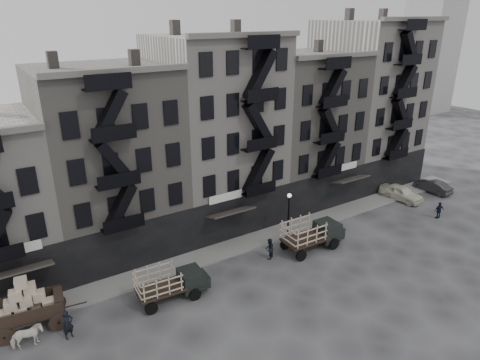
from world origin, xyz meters
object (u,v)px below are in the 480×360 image
stake_truck_west (171,281)px  policeman (439,210)px  horse (27,337)px  wagon (26,301)px  pedestrian_mid (269,249)px  pedestrian_west (68,325)px  stake_truck_east (312,231)px  car_east (401,193)px  car_far (433,186)px

stake_truck_west → policeman: (27.13, -2.47, -0.60)m
horse → stake_truck_west: (9.16, -0.28, 0.67)m
wagon → pedestrian_mid: wagon is taller
wagon → policeman: bearing=0.1°
pedestrian_mid → policeman: bearing=131.9°
wagon → pedestrian_west: (1.87, -2.27, -1.07)m
stake_truck_west → stake_truck_east: (12.86, -0.13, 0.18)m
car_east → car_far: car_east is taller
horse → pedestrian_mid: pedestrian_mid is taller
horse → stake_truck_west: bearing=-88.4°
stake_truck_east → car_east: bearing=11.1°
pedestrian_west → stake_truck_east: bearing=-15.9°
horse → policeman: bearing=-91.0°
stake_truck_west → wagon: bearing=170.4°
wagon → stake_truck_east: wagon is taller
car_far → wagon: bearing=-1.6°
pedestrian_west → pedestrian_mid: (15.80, 0.71, -0.09)m
horse → policeman: size_ratio=1.08×
stake_truck_west → stake_truck_east: 12.86m
stake_truck_east → car_east: stake_truck_east is taller
pedestrian_west → wagon: bearing=113.3°
wagon → policeman: wagon is taller
pedestrian_mid → car_far: bearing=144.5°
horse → stake_truck_east: (22.02, -0.40, 0.84)m
horse → pedestrian_mid: size_ratio=1.04×
car_far → pedestrian_west: bearing=1.7°
stake_truck_east → pedestrian_west: size_ratio=2.92×
car_east → pedestrian_west: 34.82m
horse → pedestrian_west: pedestrian_west is taller
pedestrian_mid → wagon: bearing=-43.9°
stake_truck_west → pedestrian_mid: 8.91m
horse → pedestrian_west: size_ratio=0.94×
horse → pedestrian_mid: 18.05m
wagon → car_east: 36.61m
pedestrian_mid → policeman: size_ratio=1.05×
car_far → pedestrian_mid: bearing=2.0°
car_far → horse: bearing=0.9°
horse → pedestrian_west: 2.30m
car_east → pedestrian_mid: size_ratio=2.61×
car_east → horse: bearing=176.2°
car_far → pedestrian_west: (-39.49, -2.10, 0.30)m
car_east → pedestrian_west: bearing=177.1°
stake_truck_west → car_far: 32.63m
car_east → policeman: (-0.66, -4.91, 0.06)m
stake_truck_west → policeman: bearing=-1.4°
pedestrian_west → policeman: bearing=-19.9°
wagon → pedestrian_west: wagon is taller
horse → stake_truck_east: 22.04m
pedestrian_mid → stake_truck_east: bearing=131.9°
policeman → stake_truck_west: bearing=11.9°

